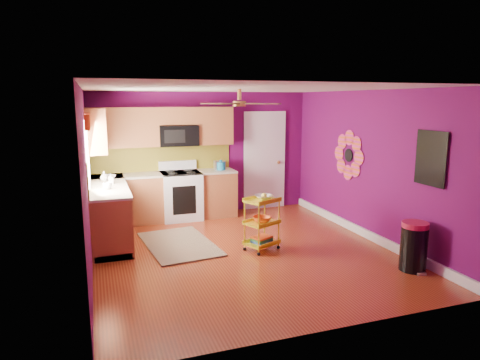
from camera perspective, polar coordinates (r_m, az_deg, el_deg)
name	(u,v)px	position (r m, az deg, el deg)	size (l,w,h in m)	color
ground	(244,251)	(6.81, 0.48, -9.45)	(5.00, 5.00, 0.00)	maroon
room_envelope	(245,147)	(6.44, 0.73, 4.36)	(4.54, 5.04, 2.52)	#5D0A4F
lower_cabinets	(142,205)	(8.11, -12.91, -3.22)	(2.81, 2.31, 0.94)	brown
electric_range	(181,195)	(8.55, -7.88, -1.99)	(0.76, 0.66, 1.13)	white
upper_cabinetry	(143,129)	(8.26, -12.85, 6.64)	(2.80, 2.30, 1.26)	brown
left_window	(87,139)	(7.10, -19.69, 5.17)	(0.08, 1.35, 1.08)	white
panel_door	(264,161)	(9.27, 3.27, 2.48)	(0.95, 0.11, 2.15)	white
right_wall_art	(382,157)	(7.22, 18.37, 2.99)	(0.04, 2.74, 1.04)	black
ceiling_fan	(239,103)	(6.58, -0.07, 10.23)	(1.01, 1.01, 0.26)	#BF8C3F
shag_rug	(179,244)	(7.16, -8.13, -8.43)	(1.02, 1.67, 0.02)	black
rolling_cart	(262,221)	(6.74, 2.98, -5.48)	(0.61, 0.54, 0.91)	yellow
trash_can	(414,246)	(6.44, 22.15, -8.20)	(0.42, 0.43, 0.69)	black
teal_kettle	(221,166)	(8.66, -2.57, 1.90)	(0.18, 0.18, 0.21)	#14729B
toaster	(220,165)	(8.71, -2.74, 1.99)	(0.22, 0.15, 0.18)	beige
soap_bottle_a	(111,179)	(7.53, -16.85, 0.16)	(0.08, 0.08, 0.17)	#EA3F72
soap_bottle_b	(104,176)	(7.83, -17.66, 0.49)	(0.13, 0.13, 0.17)	white
counter_dish	(109,177)	(8.02, -17.12, 0.36)	(0.27, 0.27, 0.07)	white
counter_cup	(107,186)	(7.12, -17.25, -0.74)	(0.13, 0.13, 0.10)	white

